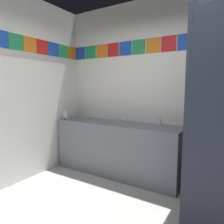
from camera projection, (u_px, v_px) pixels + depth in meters
wall_back at (168, 89)px, 3.17m from camera, size 3.65×0.09×2.82m
vanity_counter at (117, 148)px, 3.40m from camera, size 2.10×0.56×0.86m
faucet_left at (87, 116)px, 3.78m from camera, size 0.04×0.10×0.14m
faucet_center at (120, 119)px, 3.41m from camera, size 0.04×0.10×0.14m
faucet_right at (161, 123)px, 3.05m from camera, size 0.04×0.10×0.14m
soap_dispenser at (66, 115)px, 3.70m from camera, size 0.09×0.09×0.16m
stall_divider at (213, 122)px, 2.04m from camera, size 0.92×1.30×2.20m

